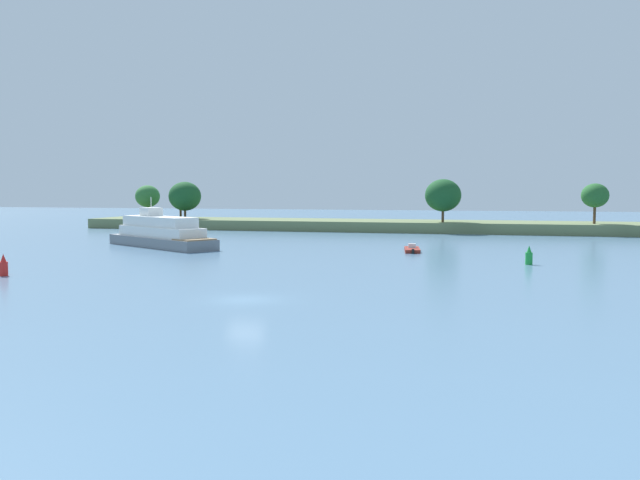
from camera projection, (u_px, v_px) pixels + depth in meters
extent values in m
plane|color=slate|center=(246.00, 300.00, 45.84)|extent=(400.00, 400.00, 0.00)
cube|color=#66754C|center=(351.00, 225.00, 123.96)|extent=(99.65, 13.39, 1.81)
cylinder|color=#513823|center=(148.00, 212.00, 137.34)|extent=(0.44, 0.44, 2.26)
ellipsoid|color=#2D6B33|center=(148.00, 196.00, 137.11)|extent=(4.89, 4.89, 4.40)
cylinder|color=#513823|center=(181.00, 212.00, 134.70)|extent=(0.44, 0.44, 2.10)
ellipsoid|color=#2D6B33|center=(180.00, 198.00, 134.49)|extent=(4.44, 4.44, 4.00)
cylinder|color=#513823|center=(185.00, 214.00, 130.98)|extent=(0.44, 0.44, 1.81)
ellipsoid|color=#194C23|center=(185.00, 196.00, 130.73)|extent=(6.17, 6.17, 5.56)
cylinder|color=#513823|center=(443.00, 216.00, 116.42)|extent=(0.44, 0.44, 2.14)
ellipsoid|color=#194C23|center=(443.00, 195.00, 116.16)|extent=(6.13, 6.13, 5.52)
cylinder|color=#513823|center=(594.00, 215.00, 110.93)|extent=(0.44, 0.44, 2.88)
ellipsoid|color=#235B28|center=(595.00, 195.00, 110.69)|extent=(4.34, 4.34, 3.91)
cube|color=maroon|center=(412.00, 250.00, 81.39)|extent=(2.57, 5.84, 0.41)
cube|color=white|center=(412.00, 246.00, 81.78)|extent=(0.93, 0.63, 0.50)
cube|color=black|center=(413.00, 251.00, 78.44)|extent=(0.36, 0.33, 0.56)
cube|color=slate|center=(161.00, 242.00, 87.47)|extent=(18.78, 14.11, 1.33)
cube|color=white|center=(161.00, 232.00, 87.37)|extent=(14.82, 11.28, 1.30)
cube|color=white|center=(159.00, 222.00, 87.57)|extent=(12.89, 9.79, 1.30)
cube|color=white|center=(151.00, 212.00, 88.93)|extent=(3.14, 3.03, 1.10)
cube|color=#937551|center=(194.00, 239.00, 81.85)|extent=(5.14, 5.36, 0.16)
cylinder|color=silver|center=(151.00, 202.00, 88.84)|extent=(0.10, 0.10, 1.40)
cylinder|color=red|center=(4.00, 269.00, 58.44)|extent=(0.70, 0.70, 1.20)
cone|color=red|center=(3.00, 258.00, 58.37)|extent=(0.49, 0.49, 0.70)
cylinder|color=green|center=(529.00, 259.00, 67.16)|extent=(0.70, 0.70, 1.20)
cone|color=green|center=(529.00, 249.00, 67.09)|extent=(0.49, 0.49, 0.70)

